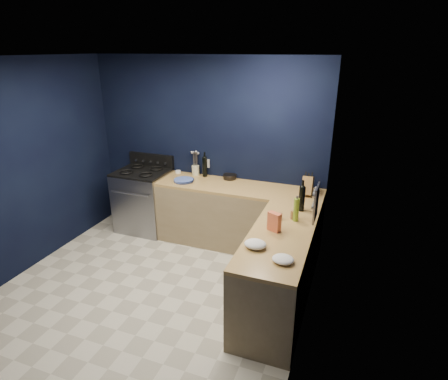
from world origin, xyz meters
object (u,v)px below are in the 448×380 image
at_px(plate_stack, 184,180).
at_px(utensil_crock, 196,170).
at_px(gas_range, 144,201).
at_px(crouton_bag, 274,222).
at_px(knife_block, 308,185).

xyz_separation_m(plate_stack, utensil_crock, (0.04, 0.33, 0.05)).
relative_size(gas_range, plate_stack, 3.32).
bearing_deg(crouton_bag, knife_block, 106.10).
bearing_deg(plate_stack, knife_block, 4.34).
height_order(plate_stack, utensil_crock, utensil_crock).
xyz_separation_m(utensil_crock, crouton_bag, (1.51, -1.36, 0.03)).
xyz_separation_m(utensil_crock, knife_block, (1.69, -0.20, 0.05)).
distance_m(knife_block, crouton_bag, 1.17).
distance_m(plate_stack, knife_block, 1.73).
relative_size(utensil_crock, knife_block, 0.59).
xyz_separation_m(gas_range, knife_block, (2.46, 0.07, 0.56)).
distance_m(gas_range, utensil_crock, 0.96).
bearing_deg(knife_block, plate_stack, -176.20).
relative_size(plate_stack, utensil_crock, 1.97).
relative_size(utensil_crock, crouton_bag, 0.69).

